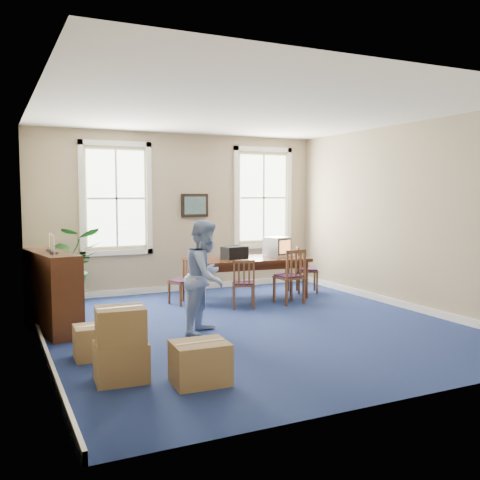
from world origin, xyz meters
name	(u,v)px	position (x,y,z in m)	size (l,w,h in m)	color
floor	(251,325)	(0.00, 0.00, 0.00)	(6.50, 6.50, 0.00)	navy
ceiling	(251,111)	(0.00, 0.00, 3.20)	(6.50, 6.50, 0.00)	white
wall_back	(180,213)	(0.00, 3.25, 1.60)	(6.50, 6.50, 0.00)	tan
wall_front	(405,236)	(0.00, -3.25, 1.60)	(6.50, 6.50, 0.00)	tan
wall_left	(37,225)	(-3.00, 0.00, 1.60)	(6.50, 6.50, 0.00)	tan
wall_right	(406,216)	(3.00, 0.00, 1.60)	(6.50, 6.50, 0.00)	tan
baseboard_back	(181,288)	(0.00, 3.22, 0.06)	(6.00, 0.04, 0.12)	white
baseboard_left	(43,345)	(-2.97, 0.00, 0.06)	(0.04, 6.50, 0.12)	white
baseboard_right	(403,304)	(2.97, 0.00, 0.06)	(0.04, 6.50, 0.12)	white
window_left	(116,198)	(-1.30, 3.23, 1.90)	(1.40, 0.12, 2.20)	white
window_right	(263,198)	(1.90, 3.23, 1.90)	(1.40, 0.12, 2.20)	white
wall_picture	(195,205)	(0.30, 3.20, 1.75)	(0.58, 0.06, 0.48)	black
conference_table	(248,278)	(0.90, 1.95, 0.38)	(2.25, 1.02, 0.77)	#421F10
crt_tv	(277,247)	(1.57, 2.01, 0.96)	(0.41, 0.45, 0.38)	#B7B7BC
game_console	(292,254)	(1.88, 1.95, 0.79)	(0.17, 0.21, 0.05)	white
equipment_bag	(234,252)	(0.65, 2.01, 0.88)	(0.45, 0.30, 0.23)	black
chair_near_left	(243,283)	(0.44, 1.19, 0.43)	(0.39, 0.39, 0.86)	brown
chair_near_right	(289,276)	(1.36, 1.19, 0.50)	(0.45, 0.45, 0.99)	brown
chair_end_left	(182,281)	(-0.43, 1.95, 0.42)	(0.37, 0.37, 0.83)	brown
chair_end_right	(307,269)	(2.23, 1.95, 0.47)	(0.42, 0.42, 0.93)	brown
man	(206,277)	(-0.76, -0.08, 0.81)	(0.79, 0.61, 1.62)	#819BCB
credenza	(52,289)	(-2.75, 0.98, 0.61)	(0.44, 1.54, 1.21)	#421F10
brochure_rack	(52,239)	(-2.73, 0.98, 1.35)	(0.11, 0.61, 0.27)	#99999E
potted_plant	(66,266)	(-2.33, 2.66, 0.71)	(1.27, 1.11, 1.41)	#194A17
cardboard_boxes	(138,338)	(-2.11, -1.46, 0.42)	(1.47, 1.47, 0.84)	#9E7C4D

